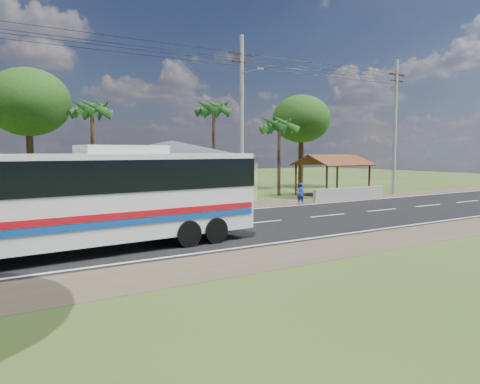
{
  "coord_description": "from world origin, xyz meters",
  "views": [
    {
      "loc": [
        -13.58,
        -19.13,
        3.6
      ],
      "look_at": [
        -0.66,
        1.0,
        1.51
      ],
      "focal_mm": 35.0,
      "sensor_mm": 36.0,
      "label": 1
    }
  ],
  "objects_px": {
    "motorcycle": "(241,197)",
    "person": "(300,194)",
    "coach_bus": "(96,191)",
    "waiting_shed": "(333,162)"
  },
  "relations": [
    {
      "from": "motorcycle",
      "to": "person",
      "type": "relative_size",
      "value": 1.21
    },
    {
      "from": "coach_bus",
      "to": "person",
      "type": "xyz_separation_m",
      "value": [
        15.75,
        7.55,
        -1.44
      ]
    },
    {
      "from": "waiting_shed",
      "to": "person",
      "type": "height_order",
      "value": "waiting_shed"
    },
    {
      "from": "waiting_shed",
      "to": "person",
      "type": "distance_m",
      "value": 7.42
    },
    {
      "from": "motorcycle",
      "to": "person",
      "type": "bearing_deg",
      "value": -115.13
    },
    {
      "from": "waiting_shed",
      "to": "coach_bus",
      "type": "height_order",
      "value": "coach_bus"
    },
    {
      "from": "coach_bus",
      "to": "motorcycle",
      "type": "height_order",
      "value": "coach_bus"
    },
    {
      "from": "motorcycle",
      "to": "person",
      "type": "xyz_separation_m",
      "value": [
        3.12,
        -2.58,
        0.27
      ]
    },
    {
      "from": "waiting_shed",
      "to": "person",
      "type": "bearing_deg",
      "value": -150.9
    },
    {
      "from": "person",
      "to": "waiting_shed",
      "type": "bearing_deg",
      "value": -137.64
    }
  ]
}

